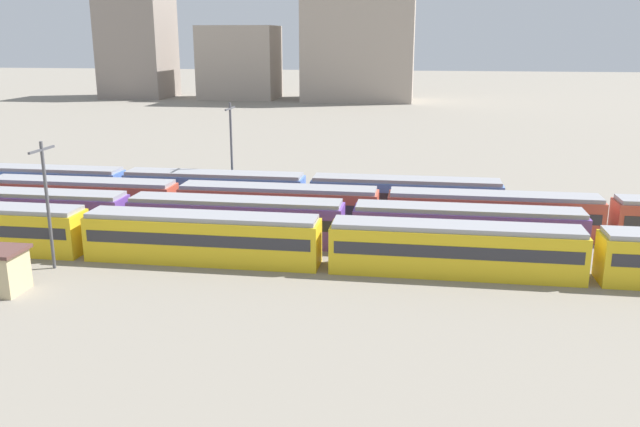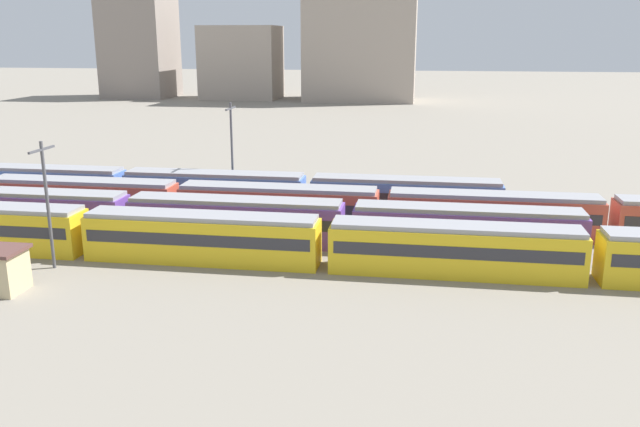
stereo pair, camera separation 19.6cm
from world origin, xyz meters
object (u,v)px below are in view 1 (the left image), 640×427
train_track_0 (593,255)px  catenary_pole_1 (231,148)px  train_track_2 (383,210)px  train_track_3 (214,190)px  catenary_pole_0 (47,199)px  train_track_1 (236,220)px

train_track_0 → catenary_pole_1: size_ratio=10.89×
train_track_2 → train_track_3: size_ratio=1.34×
train_track_2 → train_track_0: bearing=-34.3°
catenary_pole_0 → catenary_pole_1: 22.82m
catenary_pole_1 → train_track_3: bearing=-112.2°
train_track_2 → catenary_pole_0: (-23.58, -13.60, 3.39)m
train_track_1 → catenary_pole_0: (-11.64, -8.40, 3.39)m
catenary_pole_0 → catenary_pole_1: bearing=70.5°
train_track_3 → catenary_pole_1: 4.81m
train_track_0 → train_track_3: bearing=154.2°
train_track_0 → train_track_1: size_ratio=2.02×
catenary_pole_1 → catenary_pole_0: bearing=-109.5°
train_track_2 → train_track_3: same height
catenary_pole_0 → train_track_3: bearing=70.9°
catenary_pole_1 → train_track_2: bearing=-26.4°
train_track_1 → train_track_0: bearing=-10.8°
train_track_2 → catenary_pole_0: size_ratio=7.86×
catenary_pole_0 → train_track_2: bearing=30.0°
catenary_pole_1 → train_track_0: bearing=-30.4°
train_track_3 → catenary_pole_0: catenary_pole_0 is taller
train_track_1 → catenary_pole_1: catenary_pole_1 is taller
train_track_1 → catenary_pole_0: bearing=-144.2°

